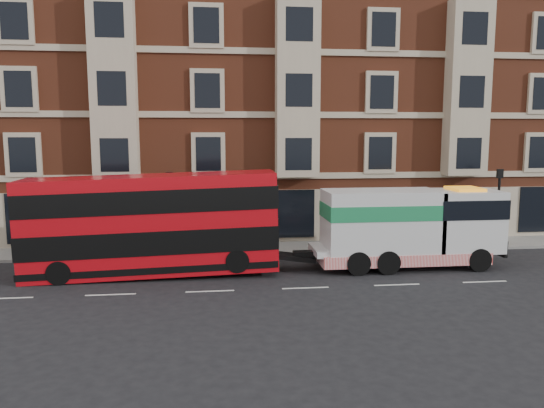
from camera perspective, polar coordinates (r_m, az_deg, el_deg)
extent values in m
plane|color=black|center=(22.67, 3.60, -9.01)|extent=(120.00, 120.00, 0.00)
cube|color=slate|center=(29.82, 1.03, -4.74)|extent=(90.00, 3.00, 0.15)
cube|color=brown|center=(36.69, 0.26, 11.63)|extent=(45.00, 12.00, 18.00)
cylinder|color=black|center=(27.97, -10.87, -1.39)|extent=(0.14, 0.14, 4.00)
cube|color=black|center=(27.72, -10.98, 2.90)|extent=(0.35, 0.15, 0.50)
cylinder|color=black|center=(32.11, 23.12, -0.71)|extent=(0.14, 0.14, 4.00)
cube|color=black|center=(31.89, 23.32, 3.03)|extent=(0.35, 0.15, 0.50)
cube|color=#BB0A12|center=(24.72, -12.85, -2.13)|extent=(11.31, 2.52, 4.44)
cube|color=black|center=(24.84, -12.80, -3.62)|extent=(11.35, 2.58, 1.06)
cube|color=black|center=(24.55, -12.93, 0.54)|extent=(11.35, 2.58, 1.01)
cylinder|color=black|center=(24.72, -21.94, -6.88)|extent=(1.05, 0.32, 1.05)
cylinder|color=black|center=(26.86, -20.66, -5.67)|extent=(1.05, 0.32, 1.05)
cylinder|color=black|center=(23.80, -3.75, -6.13)|extent=(1.05, 0.32, 1.05)
cylinder|color=black|center=(26.01, -4.01, -4.93)|extent=(1.05, 0.32, 1.05)
cube|color=silver|center=(26.53, 14.07, -4.60)|extent=(9.09, 2.32, 0.30)
cube|color=silver|center=(27.46, 19.88, -1.63)|extent=(3.23, 2.52, 2.93)
cube|color=silver|center=(25.87, 11.65, -1.77)|extent=(5.45, 2.52, 2.93)
cube|color=#1C7E49|center=(25.80, 11.69, -0.66)|extent=(5.50, 2.56, 0.71)
cube|color=red|center=(26.54, 13.63, -5.37)|extent=(8.08, 2.58, 0.56)
cylinder|color=black|center=(26.93, 21.38, -5.61)|extent=(1.11, 0.35, 1.11)
cylinder|color=black|center=(28.91, 19.26, -4.61)|extent=(1.11, 0.35, 1.11)
cylinder|color=black|center=(25.17, 12.36, -6.16)|extent=(1.11, 0.40, 1.11)
cylinder|color=black|center=(27.28, 10.80, -5.04)|extent=(1.11, 0.40, 1.11)
cylinder|color=black|center=(24.75, 9.25, -6.32)|extent=(1.11, 0.40, 1.11)
cylinder|color=black|center=(26.89, 7.92, -5.16)|extent=(1.11, 0.40, 1.11)
imported|color=#1F1B36|center=(30.29, -22.33, -3.26)|extent=(0.75, 0.59, 1.80)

